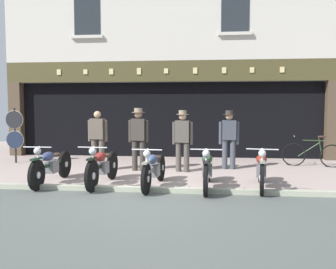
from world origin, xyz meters
The scene contains 15 objects.
ground centered at (0.00, -0.98, -0.04)m, with size 23.37×22.00×0.18m.
shop_facade centered at (0.00, 7.00, 1.75)m, with size 11.67×4.42×6.54m.
motorcycle_left centered at (-2.16, 0.65, 0.43)m, with size 0.62×2.08×0.92m.
motorcycle_center_left centered at (-0.95, 0.61, 0.43)m, with size 0.62×2.04×0.93m.
motorcycle_center centered at (0.22, 0.53, 0.42)m, with size 0.62×2.00×0.91m.
motorcycle_center_right centered at (1.37, 0.53, 0.43)m, with size 0.62×2.10×0.93m.
motorcycle_right centered at (2.51, 0.66, 0.43)m, with size 0.62×1.95×0.92m.
salesman_left centered at (-1.60, 2.37, 0.90)m, with size 0.56×0.27×1.63m.
shopkeeper_center centered at (-0.50, 2.51, 0.96)m, with size 0.56×0.36×1.71m.
salesman_right centered at (0.71, 2.47, 0.92)m, with size 0.55×0.34×1.65m.
assistant_far_right centered at (1.97, 3.02, 0.91)m, with size 0.56×0.34×1.64m.
tyre_sign_pole centered at (-4.59, 3.45, 1.01)m, with size 0.57×0.06×1.71m.
advert_board_near centered at (2.05, 5.40, 1.84)m, with size 0.77×0.03×1.04m.
advert_board_far centered at (3.34, 5.40, 1.74)m, with size 0.74×0.03×0.94m.
leaning_bicycle centered at (4.46, 3.72, 0.37)m, with size 1.71×0.54×0.93m.
Camera 1 is at (1.34, -7.06, 1.73)m, focal length 38.20 mm.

